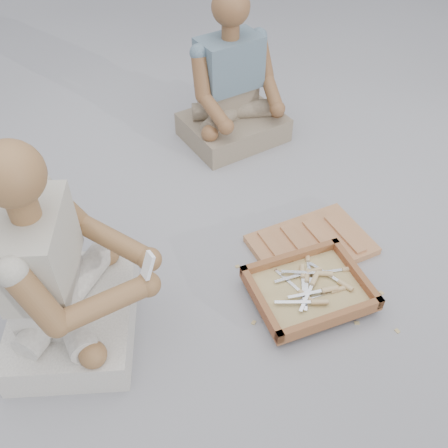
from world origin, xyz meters
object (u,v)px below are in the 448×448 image
object	(u,v)px
tool_tray	(309,289)
craftsman	(60,280)
carved_panel	(311,245)
companion	(232,94)

from	to	relation	value
tool_tray	craftsman	world-z (taller)	craftsman
carved_panel	craftsman	size ratio (longest dim) A/B	0.59
carved_panel	craftsman	xyz separation A→B (m)	(-1.10, -0.13, 0.29)
tool_tray	craftsman	xyz separation A→B (m)	(-0.96, 0.14, 0.25)
carved_panel	tool_tray	size ratio (longest dim) A/B	1.07
carved_panel	companion	bearing A→B (deg)	93.83
tool_tray	craftsman	size ratio (longest dim) A/B	0.56
tool_tray	companion	xyz separation A→B (m)	(0.07, 1.27, 0.23)
craftsman	companion	bearing A→B (deg)	151.45
carved_panel	tool_tray	bearing A→B (deg)	-117.34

